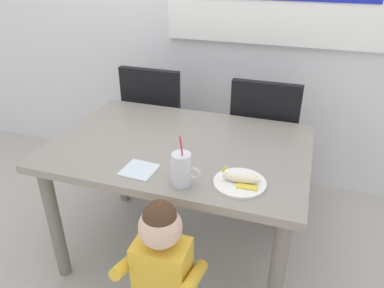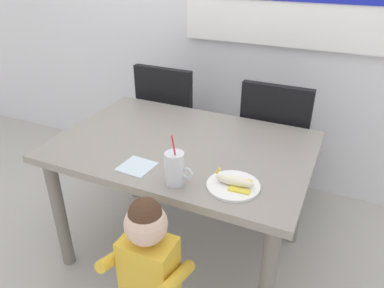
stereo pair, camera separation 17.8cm
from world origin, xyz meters
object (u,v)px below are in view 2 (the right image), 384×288
object	(u,v)px
dining_chair_right	(275,141)
milk_cup	(175,170)
paper_napkin	(137,166)
dining_chair_left	(172,119)
snack_plate	(233,186)
toddler_standing	(149,262)
dining_table	(183,160)
peeled_banana	(235,181)

from	to	relation	value
dining_chair_right	milk_cup	world-z (taller)	milk_cup
dining_chair_right	paper_napkin	xyz separation A→B (m)	(-0.45, -0.93, 0.21)
dining_chair_left	snack_plate	bearing A→B (deg)	130.28
toddler_standing	milk_cup	bearing A→B (deg)	90.98
toddler_standing	dining_chair_right	bearing A→B (deg)	79.67
dining_table	dining_chair_right	size ratio (longest dim) A/B	1.38
snack_plate	peeled_banana	xyz separation A→B (m)	(0.01, -0.00, 0.03)
dining_table	dining_chair_left	distance (m)	0.78
milk_cup	peeled_banana	xyz separation A→B (m)	(0.25, 0.08, -0.04)
paper_napkin	milk_cup	bearing A→B (deg)	-11.68
snack_plate	paper_napkin	distance (m)	0.46
dining_table	dining_chair_left	bearing A→B (deg)	122.06
milk_cup	snack_plate	bearing A→B (deg)	18.77
dining_table	milk_cup	distance (m)	0.41
dining_chair_left	snack_plate	size ratio (longest dim) A/B	4.17
dining_table	paper_napkin	size ratio (longest dim) A/B	8.83
peeled_banana	dining_chair_right	bearing A→B (deg)	91.02
dining_table	milk_cup	world-z (taller)	milk_cup
dining_table	paper_napkin	bearing A→B (deg)	-106.77
dining_table	peeled_banana	distance (m)	0.49
snack_plate	dining_chair_right	bearing A→B (deg)	90.50
milk_cup	toddler_standing	bearing A→B (deg)	-89.02
dining_table	milk_cup	size ratio (longest dim) A/B	5.29
dining_chair_left	milk_cup	size ratio (longest dim) A/B	3.83
peeled_banana	dining_table	bearing A→B (deg)	144.65
dining_chair_right	toddler_standing	world-z (taller)	dining_chair_right
dining_chair_left	dining_chair_right	bearing A→B (deg)	178.00
dining_chair_left	dining_chair_right	size ratio (longest dim) A/B	1.00
dining_table	toddler_standing	size ratio (longest dim) A/B	1.58
dining_chair_right	milk_cup	xyz separation A→B (m)	(-0.23, -0.98, 0.28)
toddler_standing	dining_table	bearing A→B (deg)	102.91
toddler_standing	paper_napkin	distance (m)	0.44
milk_cup	snack_plate	distance (m)	0.26
milk_cup	paper_napkin	size ratio (longest dim) A/B	1.67
dining_chair_left	toddler_standing	world-z (taller)	dining_chair_left
dining_chair_left	paper_napkin	bearing A→B (deg)	108.44
dining_chair_left	toddler_standing	xyz separation A→B (m)	(0.55, -1.26, -0.02)
dining_chair_right	snack_plate	bearing A→B (deg)	90.50
dining_chair_left	milk_cup	distance (m)	1.17
dining_chair_right	paper_napkin	distance (m)	1.06
dining_chair_right	peeled_banana	world-z (taller)	dining_chair_right
snack_plate	dining_table	bearing A→B (deg)	144.23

